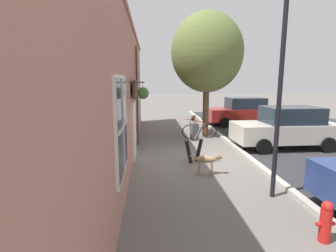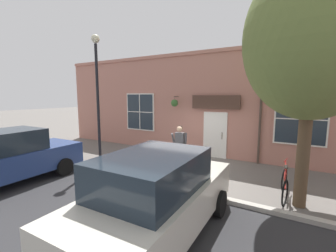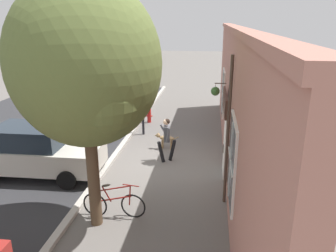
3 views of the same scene
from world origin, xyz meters
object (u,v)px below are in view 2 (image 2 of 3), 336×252
object	(u,v)px
leaning_bicycle	(285,184)
parked_car_mid_block	(157,195)
dog_on_leash	(152,153)
pedestrian_walking	(180,142)
street_tree_by_curb	(315,43)
fire_hydrant	(69,151)
parked_car_nearest_curb	(7,157)
street_lamp	(97,83)

from	to	relation	value
leaning_bicycle	parked_car_mid_block	distance (m)	3.96
dog_on_leash	pedestrian_walking	bearing A→B (deg)	100.12
street_tree_by_curb	fire_hydrant	bearing A→B (deg)	-87.86
pedestrian_walking	dog_on_leash	world-z (taller)	pedestrian_walking
dog_on_leash	parked_car_nearest_curb	xyz separation A→B (m)	(4.12, -2.75, 0.42)
dog_on_leash	street_lamp	world-z (taller)	street_lamp
dog_on_leash	parked_car_mid_block	bearing A→B (deg)	35.76
street_tree_by_curb	parked_car_mid_block	world-z (taller)	street_tree_by_curb
leaning_bicycle	parked_car_nearest_curb	bearing A→B (deg)	-66.18
pedestrian_walking	parked_car_mid_block	size ratio (longest dim) A/B	0.39
parked_car_nearest_curb	street_lamp	xyz separation A→B (m)	(-2.85, 1.09, 2.45)
street_lamp	fire_hydrant	bearing A→B (deg)	-87.70
street_tree_by_curb	fire_hydrant	xyz separation A→B (m)	(0.33, -8.93, -3.69)
parked_car_nearest_curb	parked_car_mid_block	world-z (taller)	same
leaning_bicycle	street_lamp	world-z (taller)	street_lamp
dog_on_leash	street_tree_by_curb	distance (m)	6.60
pedestrian_walking	dog_on_leash	size ratio (longest dim) A/B	1.62
leaning_bicycle	fire_hydrant	world-z (taller)	leaning_bicycle
leaning_bicycle	parked_car_mid_block	size ratio (longest dim) A/B	0.40
pedestrian_walking	dog_on_leash	bearing A→B (deg)	-79.88
leaning_bicycle	parked_car_mid_block	world-z (taller)	parked_car_mid_block
parked_car_nearest_curb	parked_car_mid_block	xyz separation A→B (m)	(-0.11, 5.64, 0.00)
dog_on_leash	parked_car_mid_block	distance (m)	4.96
pedestrian_walking	parked_car_nearest_curb	size ratio (longest dim) A/B	0.39
pedestrian_walking	parked_car_mid_block	bearing A→B (deg)	21.72
parked_car_nearest_curb	fire_hydrant	world-z (taller)	parked_car_nearest_curb
fire_hydrant	street_tree_by_curb	bearing A→B (deg)	92.14
pedestrian_walking	street_lamp	xyz separation A→B (m)	(1.48, -2.87, 2.33)
street_tree_by_curb	parked_car_mid_block	distance (m)	5.07
parked_car_mid_block	fire_hydrant	size ratio (longest dim) A/B	5.63
dog_on_leash	street_tree_by_curb	world-z (taller)	street_tree_by_curb
dog_on_leash	leaning_bicycle	world-z (taller)	leaning_bicycle
parked_car_mid_block	fire_hydrant	distance (m)	6.95
pedestrian_walking	leaning_bicycle	distance (m)	3.95
street_tree_by_curb	pedestrian_walking	bearing A→B (deg)	-106.23
fire_hydrant	parked_car_mid_block	bearing A→B (deg)	67.36
parked_car_nearest_curb	parked_car_mid_block	distance (m)	5.64
street_tree_by_curb	dog_on_leash	bearing A→B (deg)	-100.57
dog_on_leash	parked_car_mid_block	xyz separation A→B (m)	(4.01, 2.89, 0.42)
dog_on_leash	fire_hydrant	size ratio (longest dim) A/B	1.34
pedestrian_walking	parked_car_nearest_curb	world-z (taller)	parked_car_nearest_curb
street_tree_by_curb	parked_car_mid_block	xyz separation A→B (m)	(3.00, -2.53, -3.20)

